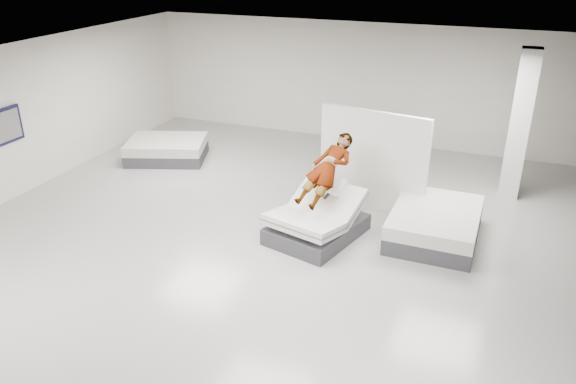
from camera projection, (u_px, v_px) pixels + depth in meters
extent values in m
plane|color=#A6A39D|center=(256.00, 260.00, 9.83)|extent=(14.00, 14.00, 0.00)
plane|color=black|center=(251.00, 79.00, 8.52)|extent=(14.00, 14.00, 0.00)
cube|color=silver|center=(363.00, 83.00, 15.11)|extent=(12.00, 0.04, 3.20)
cube|color=#38383D|center=(317.00, 229.00, 10.56)|extent=(1.74, 2.05, 0.31)
cube|color=silver|center=(327.00, 201.00, 10.62)|extent=(1.51, 1.18, 0.60)
cube|color=#5D5D61|center=(327.00, 201.00, 10.62)|extent=(1.51, 1.12, 0.46)
cube|color=silver|center=(304.00, 223.00, 10.12)|extent=(1.52, 1.22, 0.31)
cube|color=#5D5D61|center=(304.00, 223.00, 10.12)|extent=(1.53, 1.22, 0.15)
cube|color=white|center=(332.00, 186.00, 10.62)|extent=(0.57, 0.48, 0.28)
imported|color=slate|center=(327.00, 177.00, 10.38)|extent=(0.94, 1.47, 1.54)
cube|color=black|center=(326.00, 196.00, 10.09)|extent=(0.08, 0.15, 0.08)
cube|color=silver|center=(372.00, 161.00, 11.32)|extent=(2.29, 0.48, 2.09)
cube|color=#38383D|center=(434.00, 230.00, 10.52)|extent=(1.57, 2.08, 0.31)
cube|color=silver|center=(436.00, 217.00, 10.41)|extent=(1.57, 2.08, 0.26)
cube|color=#38383D|center=(167.00, 154.00, 14.31)|extent=(2.26, 1.98, 0.28)
cube|color=silver|center=(166.00, 144.00, 14.21)|extent=(2.26, 1.98, 0.24)
cube|color=silver|center=(519.00, 126.00, 11.65)|extent=(0.40, 0.40, 3.20)
cube|color=black|center=(3.00, 127.00, 11.59)|extent=(0.05, 0.95, 0.75)
cube|color=#8D7A5E|center=(4.00, 127.00, 11.58)|extent=(0.02, 0.82, 0.62)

